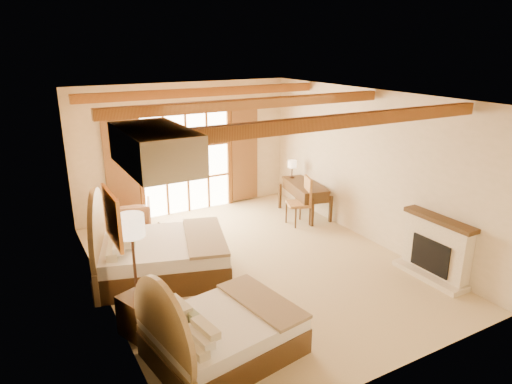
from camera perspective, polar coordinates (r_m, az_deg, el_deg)
floor at (r=8.91m, az=-0.14°, el=-9.06°), size 7.00×7.00×0.00m
wall_back at (r=11.38m, az=-8.80°, el=5.38°), size 5.50×0.00×5.50m
wall_left at (r=7.43m, az=-19.02°, el=-2.31°), size 0.00×7.00×7.00m
wall_right at (r=9.88m, az=13.93°, el=3.11°), size 0.00×7.00×7.00m
ceiling at (r=7.97m, az=-0.16°, el=11.86°), size 7.00×7.00×0.00m
ceiling_beams at (r=7.99m, az=-0.16°, el=11.01°), size 5.39×4.60×0.18m
french_doors at (r=11.41m, az=-8.61°, el=3.61°), size 3.95×0.08×2.60m
fireplace at (r=8.86m, az=21.48°, el=-6.89°), size 0.46×1.40×1.16m
painting at (r=6.69m, az=-17.52°, el=-3.02°), size 0.06×0.95×0.75m
canopy_valance at (r=5.25m, az=-12.54°, el=5.40°), size 0.70×1.40×0.45m
bed_near at (r=6.40m, az=-5.15°, el=-17.13°), size 2.12×1.71×1.26m
bed_far at (r=8.47m, az=-12.69°, el=-7.61°), size 2.76×2.32×1.51m
nightstand at (r=7.07m, az=-14.11°, el=-14.61°), size 0.67×0.67×0.62m
floor_lamp at (r=6.65m, az=-15.30°, el=-4.96°), size 0.38×0.38×1.81m
armchair at (r=10.69m, az=-15.05°, el=-2.89°), size 0.93×0.95×0.70m
ottoman at (r=10.10m, az=-9.92°, el=-4.70°), size 0.71×0.71×0.40m
desk at (r=11.29m, az=6.07°, el=-0.76°), size 0.95×1.61×0.81m
desk_chair at (r=10.75m, az=5.41°, el=-2.20°), size 0.65×0.64×1.14m
desk_lamp at (r=11.55m, az=4.54°, el=3.43°), size 0.22×0.22×0.45m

